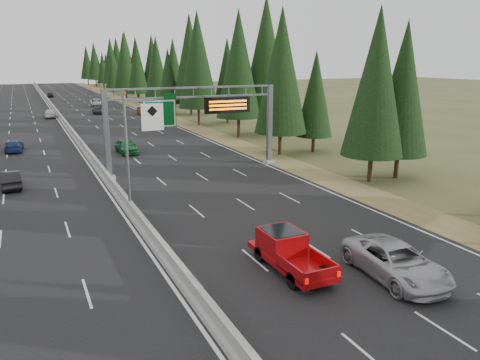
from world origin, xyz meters
name	(u,v)px	position (x,y,z in m)	size (l,w,h in m)	color
road	(61,120)	(0.00, 80.00, 0.04)	(32.00, 260.00, 0.08)	black
shoulder_right	(162,115)	(17.80, 80.00, 0.03)	(3.60, 260.00, 0.06)	olive
median_barrier	(61,118)	(0.00, 80.00, 0.41)	(0.70, 260.00, 0.85)	gray
sign_gantry	(201,115)	(8.92, 34.88, 5.27)	(16.75, 0.98, 7.80)	slate
hov_sign_pole	(135,146)	(0.58, 24.97, 4.72)	(2.80, 0.50, 8.00)	slate
tree_row_right	(196,65)	(21.92, 71.99, 9.27)	(11.85, 242.27, 18.71)	black
silver_minivan	(396,261)	(9.49, 9.82, 0.92)	(2.77, 6.02, 1.67)	#A2A1A6
red_pickup	(286,248)	(5.31, 13.10, 1.10)	(2.01, 5.63, 1.84)	black
car_ahead_green	(126,146)	(4.14, 46.12, 0.87)	(1.87, 4.64, 1.58)	#16642D
car_ahead_dkred	(143,111)	(14.50, 81.24, 0.83)	(1.59, 4.57, 1.51)	#5A1B0C
car_ahead_dkgrey	(98,110)	(7.13, 86.65, 0.73)	(1.83, 4.49, 1.30)	black
car_ahead_white	(97,103)	(9.24, 102.12, 0.85)	(2.57, 5.57, 1.55)	silver
car_ahead_far	(50,95)	(1.50, 132.39, 0.73)	(1.54, 3.84, 1.31)	black
car_onc_near	(10,179)	(-7.51, 35.62, 0.78)	(1.49, 4.28, 1.41)	black
car_onc_blue	(14,146)	(-7.25, 52.43, 0.73)	(1.83, 4.50, 1.31)	navy
car_onc_white	(50,113)	(-1.50, 84.00, 0.87)	(1.86, 4.62, 1.57)	silver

